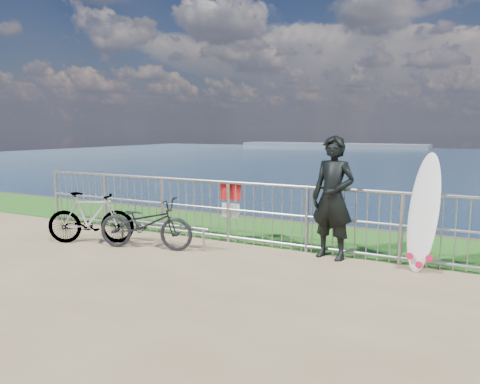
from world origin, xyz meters
The scene contains 8 objects.
grass_strip centered at (0.00, 2.70, 0.01)m, with size 120.00×120.00×0.00m, color #1E5818.
seascape centered at (-43.75, 147.49, -4.03)m, with size 260.00×260.00×5.00m.
railing centered at (0.01, 1.60, 0.58)m, with size 10.06×0.10×1.13m.
surfer centered at (1.48, 1.45, 0.98)m, with size 0.71×0.47×1.95m, color black.
surfboard centered at (2.83, 1.44, 0.80)m, with size 0.56×0.53×1.73m.
bicycle_near centered at (-1.51, 0.50, 0.44)m, with size 0.59×1.69×0.89m, color black.
bicycle_far centered at (-2.65, 0.36, 0.47)m, with size 0.44×1.55×0.93m, color black.
bike_rack centered at (-1.43, 0.81, 0.34)m, with size 1.99×0.05×0.41m.
Camera 1 is at (3.64, -5.66, 2.06)m, focal length 35.00 mm.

